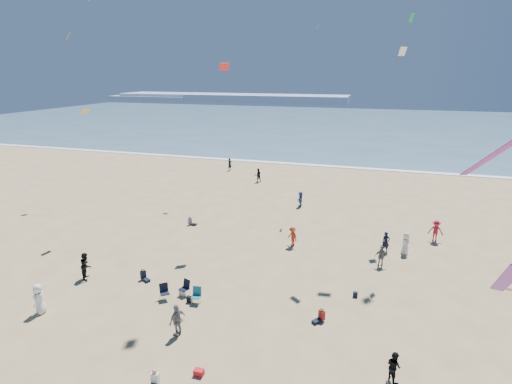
% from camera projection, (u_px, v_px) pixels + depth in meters
% --- Properties ---
extents(ground, '(220.00, 220.00, 0.00)m').
position_uv_depth(ground, '(162.00, 379.00, 18.06)').
color(ground, tan).
rests_on(ground, ground).
extents(ocean, '(220.00, 100.00, 0.06)m').
position_uv_depth(ocean, '(345.00, 125.00, 105.02)').
color(ocean, '#476B84').
rests_on(ocean, ground).
extents(surf_line, '(220.00, 1.20, 0.08)m').
position_uv_depth(surf_line, '(316.00, 165.00, 59.25)').
color(surf_line, white).
rests_on(surf_line, ground).
extents(headland_far, '(110.00, 20.00, 3.20)m').
position_uv_depth(headland_far, '(231.00, 98.00, 190.04)').
color(headland_far, '#7A8EA8').
rests_on(headland_far, ground).
extents(headland_near, '(40.00, 14.00, 2.00)m').
position_uv_depth(headland_near, '(152.00, 98.00, 196.84)').
color(headland_near, '#7A8EA8').
rests_on(headland_near, ground).
extents(standing_flyers, '(25.70, 41.56, 1.84)m').
position_uv_depth(standing_flyers, '(286.00, 242.00, 30.50)').
color(standing_flyers, navy).
rests_on(standing_flyers, ground).
extents(seated_group, '(17.88, 22.98, 0.84)m').
position_uv_depth(seated_group, '(219.00, 308.00, 22.77)').
color(seated_group, white).
rests_on(seated_group, ground).
extents(chair_cluster, '(2.76, 1.61, 1.00)m').
position_uv_depth(chair_cluster, '(181.00, 292.00, 24.26)').
color(chair_cluster, black).
rests_on(chair_cluster, ground).
extents(white_tote, '(0.35, 0.20, 0.40)m').
position_uv_depth(white_tote, '(182.00, 292.00, 24.79)').
color(white_tote, silver).
rests_on(white_tote, ground).
extents(black_backpack, '(0.30, 0.22, 0.38)m').
position_uv_depth(black_backpack, '(189.00, 299.00, 24.06)').
color(black_backpack, black).
rests_on(black_backpack, ground).
extents(cooler, '(0.45, 0.30, 0.30)m').
position_uv_depth(cooler, '(199.00, 372.00, 18.27)').
color(cooler, red).
rests_on(cooler, ground).
extents(navy_bag, '(0.28, 0.18, 0.34)m').
position_uv_depth(navy_bag, '(355.00, 294.00, 24.63)').
color(navy_bag, black).
rests_on(navy_bag, ground).
extents(kites_aloft, '(42.23, 45.36, 28.42)m').
position_uv_depth(kites_aloft, '(379.00, 42.00, 23.14)').
color(kites_aloft, blue).
rests_on(kites_aloft, ground).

